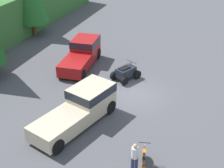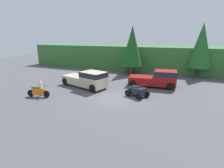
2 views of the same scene
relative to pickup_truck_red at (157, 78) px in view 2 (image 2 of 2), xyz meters
The scene contains 10 objects.
ground_plane 6.26m from the pickup_truck_red, 121.40° to the right, with size 80.00×80.00×0.00m, color #4C4C51.
hillside_backdrop 11.25m from the pickup_truck_red, 106.69° to the left, with size 44.00×6.00×4.02m.
tree_left 9.36m from the pickup_truck_red, 125.09° to the left, with size 1.85×1.85×4.20m.
tree_mid_left 8.10m from the pickup_truck_red, 129.11° to the left, with size 3.16×3.16×7.18m.
tree_mid_right 9.61m from the pickup_truck_red, 58.27° to the left, with size 3.30×3.30×7.49m.
pickup_truck_red is the anchor object (origin of this frame).
pickup_truck_second 7.96m from the pickup_truck_red, 155.65° to the right, with size 6.09×3.52×1.95m.
dirt_bike 12.78m from the pickup_truck_red, 141.75° to the right, with size 2.24×0.78×1.16m.
quad_atv 4.37m from the pickup_truck_red, 106.80° to the right, with size 2.42×2.10×1.29m.
rider_person 12.58m from the pickup_truck_red, 143.61° to the right, with size 0.38×0.38×1.62m.
Camera 2 is at (5.78, -14.74, 5.68)m, focal length 28.00 mm.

